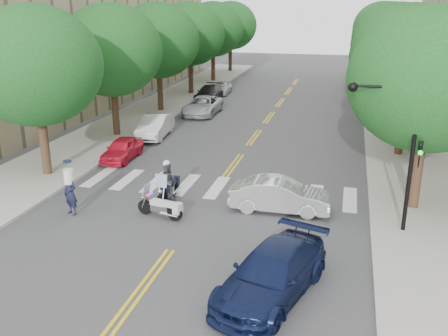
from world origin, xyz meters
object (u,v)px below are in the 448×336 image
(convertible, at_px, (280,195))
(motorcycle_parked, at_px, (163,207))
(sedan_blue, at_px, (272,274))
(motorcycle_police, at_px, (168,183))
(officer_standing, at_px, (70,193))

(convertible, bearing_deg, motorcycle_parked, 111.80)
(sedan_blue, bearing_deg, motorcycle_police, 149.01)
(motorcycle_police, bearing_deg, sedan_blue, 130.57)
(motorcycle_parked, bearing_deg, sedan_blue, -118.76)
(convertible, bearing_deg, officer_standing, 105.41)
(officer_standing, relative_size, sedan_blue, 0.38)
(motorcycle_parked, height_order, sedan_blue, sedan_blue)
(motorcycle_police, relative_size, sedan_blue, 0.47)
(motorcycle_parked, bearing_deg, motorcycle_police, 26.82)
(motorcycle_parked, distance_m, officer_standing, 3.93)
(motorcycle_parked, xyz_separation_m, convertible, (4.52, 1.92, 0.23))
(officer_standing, relative_size, convertible, 0.45)
(sedan_blue, bearing_deg, motorcycle_parked, 156.01)
(motorcycle_parked, height_order, officer_standing, officer_standing)
(motorcycle_police, distance_m, sedan_blue, 8.46)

